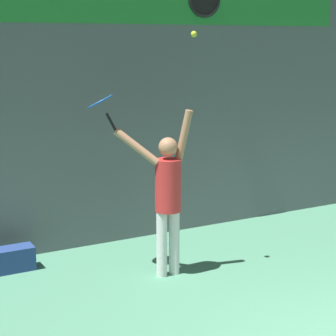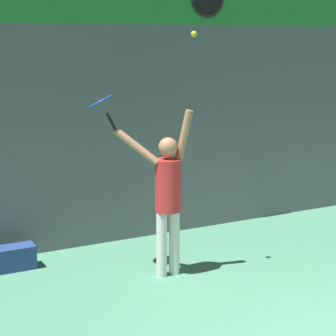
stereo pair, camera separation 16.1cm
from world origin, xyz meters
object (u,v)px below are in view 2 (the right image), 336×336
(tennis_racket, at_px, (101,103))
(equipment_bag, at_px, (10,258))
(tennis_ball, at_px, (194,34))
(tennis_player, at_px, (167,192))

(tennis_racket, bearing_deg, equipment_bag, 148.08)
(tennis_ball, bearing_deg, tennis_racket, 150.54)
(equipment_bag, bearing_deg, tennis_racket, -31.92)
(tennis_racket, bearing_deg, tennis_ball, -29.46)
(equipment_bag, bearing_deg, tennis_player, -31.78)
(tennis_racket, bearing_deg, tennis_player, -31.57)
(tennis_ball, bearing_deg, equipment_bag, 149.24)
(tennis_player, relative_size, equipment_bag, 3.32)
(tennis_racket, relative_size, equipment_bag, 0.71)
(tennis_player, xyz_separation_m, tennis_ball, (0.28, -0.12, 1.84))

